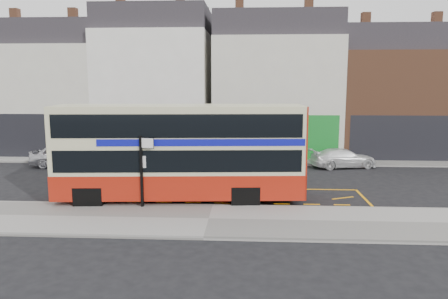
# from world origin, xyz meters

# --- Properties ---
(ground) EXTENTS (120.00, 120.00, 0.00)m
(ground) POSITION_xyz_m (0.00, 0.00, 0.00)
(ground) COLOR black
(ground) RESTS_ON ground
(pavement) EXTENTS (40.00, 4.00, 0.15)m
(pavement) POSITION_xyz_m (0.00, -2.30, 0.07)
(pavement) COLOR gray
(pavement) RESTS_ON ground
(kerb) EXTENTS (40.00, 0.15, 0.15)m
(kerb) POSITION_xyz_m (0.00, -0.38, 0.07)
(kerb) COLOR gray
(kerb) RESTS_ON ground
(far_pavement) EXTENTS (50.00, 3.00, 0.15)m
(far_pavement) POSITION_xyz_m (0.00, 11.00, 0.07)
(far_pavement) COLOR gray
(far_pavement) RESTS_ON ground
(road_markings) EXTENTS (14.00, 3.40, 0.01)m
(road_markings) POSITION_xyz_m (0.00, 1.60, 0.01)
(road_markings) COLOR #FFA90D
(road_markings) RESTS_ON ground
(terrace_far_left) EXTENTS (8.00, 8.01, 10.80)m
(terrace_far_left) POSITION_xyz_m (-13.50, 14.99, 4.82)
(terrace_far_left) COLOR silver
(terrace_far_left) RESTS_ON ground
(terrace_left) EXTENTS (8.00, 8.01, 11.80)m
(terrace_left) POSITION_xyz_m (-5.50, 14.99, 5.32)
(terrace_left) COLOR white
(terrace_left) RESTS_ON ground
(terrace_green_shop) EXTENTS (9.00, 8.01, 11.30)m
(terrace_green_shop) POSITION_xyz_m (3.50, 14.99, 5.07)
(terrace_green_shop) COLOR silver
(terrace_green_shop) RESTS_ON ground
(terrace_right) EXTENTS (9.00, 8.01, 10.30)m
(terrace_right) POSITION_xyz_m (12.50, 14.99, 4.57)
(terrace_right) COLOR brown
(terrace_right) RESTS_ON ground
(double_decker_bus) EXTENTS (11.19, 3.36, 4.40)m
(double_decker_bus) POSITION_xyz_m (-1.52, 0.60, 2.32)
(double_decker_bus) COLOR beige
(double_decker_bus) RESTS_ON ground
(bus_stop_post) EXTENTS (0.75, 0.20, 3.05)m
(bus_stop_post) POSITION_xyz_m (-2.92, -0.83, 1.98)
(bus_stop_post) COLOR black
(bus_stop_post) RESTS_ON pavement
(car_silver) EXTENTS (4.39, 2.05, 1.46)m
(car_silver) POSITION_xyz_m (-10.28, 8.43, 0.73)
(car_silver) COLOR silver
(car_silver) RESTS_ON ground
(car_grey) EXTENTS (4.07, 2.24, 1.27)m
(car_grey) POSITION_xyz_m (-1.00, 8.92, 0.64)
(car_grey) COLOR #44484D
(car_grey) RESTS_ON ground
(car_white) EXTENTS (4.46, 2.57, 1.22)m
(car_white) POSITION_xyz_m (7.58, 9.11, 0.61)
(car_white) COLOR white
(car_white) RESTS_ON ground
(street_tree_right) EXTENTS (2.57, 2.57, 5.55)m
(street_tree_right) POSITION_xyz_m (5.87, 12.41, 3.78)
(street_tree_right) COLOR black
(street_tree_right) RESTS_ON ground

